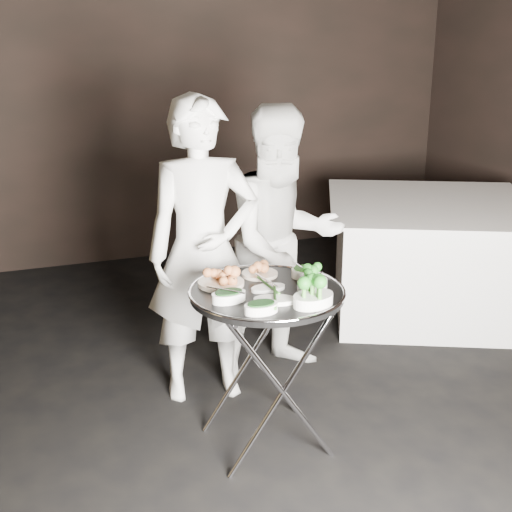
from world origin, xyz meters
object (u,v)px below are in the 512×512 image
object	(u,v)px
tray_stand	(267,362)
waiter_right	(283,243)
dining_table	(427,257)
serving_tray	(267,293)
waiter_left	(203,252)

from	to	relation	value
tray_stand	waiter_right	bearing A→B (deg)	62.67
dining_table	serving_tray	bearing A→B (deg)	-144.24
serving_tray	waiter_left	xyz separation A→B (m)	(-0.13, 0.62, 0.03)
waiter_left	dining_table	size ratio (longest dim) A/B	1.18
serving_tray	dining_table	xyz separation A→B (m)	(1.72, 1.24, -0.40)
waiter_right	dining_table	bearing A→B (deg)	15.22
waiter_right	serving_tray	bearing A→B (deg)	-122.43
tray_stand	waiter_left	bearing A→B (deg)	102.18
waiter_left	dining_table	distance (m)	2.00
waiter_right	waiter_left	bearing A→B (deg)	-171.94
tray_stand	serving_tray	distance (m)	0.36
waiter_left	waiter_right	bearing A→B (deg)	18.82
tray_stand	waiter_left	world-z (taller)	waiter_left
tray_stand	serving_tray	size ratio (longest dim) A/B	1.08
tray_stand	waiter_left	xyz separation A→B (m)	(-0.13, 0.62, 0.39)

